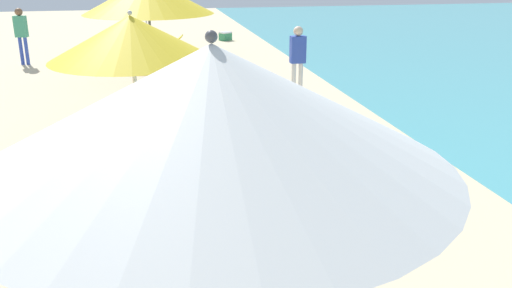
# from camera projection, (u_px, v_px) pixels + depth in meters

# --- Properties ---
(umbrella_third) EXTENTS (2.41, 2.41, 2.91)m
(umbrella_third) POSITION_uv_depth(u_px,v_px,m) (213.00, 108.00, 2.62)
(umbrella_third) COLOR #4C4C51
(umbrella_third) RESTS_ON ground
(umbrella_fourth) EXTENTS (2.06, 2.06, 2.62)m
(umbrella_fourth) POSITION_uv_depth(u_px,v_px,m) (132.00, 38.00, 6.71)
(umbrella_fourth) COLOR silver
(umbrella_fourth) RESTS_ON ground
(lounger_fourth_shoreside) EXTENTS (1.33, 0.71, 0.65)m
(lounger_fourth_shoreside) POSITION_uv_depth(u_px,v_px,m) (188.00, 156.00, 8.37)
(lounger_fourth_shoreside) COLOR blue
(lounger_fourth_shoreside) RESTS_ON ground
(lounger_fourth_inland) EXTENTS (1.50, 0.83, 0.69)m
(lounger_fourth_inland) POSITION_uv_depth(u_px,v_px,m) (228.00, 220.00, 6.31)
(lounger_fourth_inland) COLOR blue
(lounger_fourth_inland) RESTS_ON ground
(lounger_fifth_shoreside) EXTENTS (1.32, 0.69, 0.58)m
(lounger_fifth_shoreside) POSITION_uv_depth(u_px,v_px,m) (187.00, 97.00, 11.98)
(lounger_fifth_shoreside) COLOR blue
(lounger_fifth_shoreside) RESTS_ON ground
(lounger_fifth_inland) EXTENTS (1.46, 0.68, 0.63)m
(lounger_fifth_inland) POSITION_uv_depth(u_px,v_px,m) (179.00, 122.00, 10.13)
(lounger_fifth_inland) COLOR blue
(lounger_fifth_inland) RESTS_ON ground
(lounger_sixth_shoreside) EXTENTS (1.52, 0.87, 0.66)m
(lounger_sixth_shoreside) POSITION_uv_depth(u_px,v_px,m) (157.00, 62.00, 16.01)
(lounger_sixth_shoreside) COLOR blue
(lounger_sixth_shoreside) RESTS_ON ground
(lounger_farthest_shoreside) EXTENTS (1.34, 0.85, 0.53)m
(lounger_farthest_shoreside) POSITION_uv_depth(u_px,v_px,m) (166.00, 42.00, 19.90)
(lounger_farthest_shoreside) COLOR yellow
(lounger_farthest_shoreside) RESTS_ON ground
(person_walking_near) EXTENTS (0.36, 0.23, 1.71)m
(person_walking_near) POSITION_uv_depth(u_px,v_px,m) (298.00, 55.00, 12.91)
(person_walking_near) COLOR silver
(person_walking_near) RESTS_ON ground
(person_walking_mid) EXTENTS (0.40, 0.29, 1.76)m
(person_walking_mid) POSITION_uv_depth(u_px,v_px,m) (21.00, 30.00, 16.95)
(person_walking_mid) COLOR #334CB2
(person_walking_mid) RESTS_ON ground
(cooler_box) EXTENTS (0.57, 0.55, 0.35)m
(cooler_box) POSITION_uv_depth(u_px,v_px,m) (225.00, 36.00, 22.31)
(cooler_box) COLOR #338C59
(cooler_box) RESTS_ON ground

